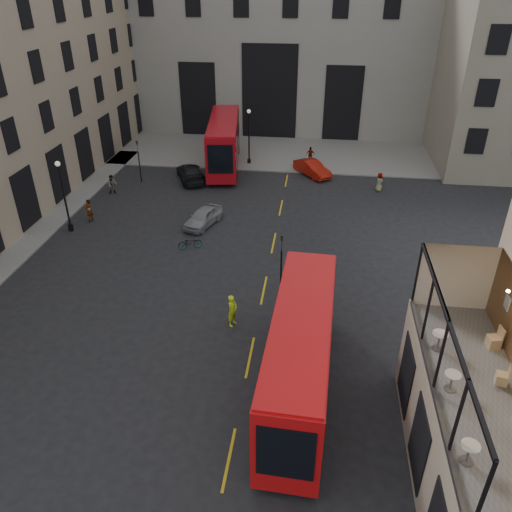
# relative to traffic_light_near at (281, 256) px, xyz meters

# --- Properties ---
(ground) EXTENTS (140.00, 140.00, 0.00)m
(ground) POSITION_rel_traffic_light_near_xyz_m (1.00, -12.00, -2.42)
(ground) COLOR black
(ground) RESTS_ON ground
(host_frontage) EXTENTS (3.00, 11.00, 4.50)m
(host_frontage) POSITION_rel_traffic_light_near_xyz_m (7.50, -12.00, -0.17)
(host_frontage) COLOR tan
(host_frontage) RESTS_ON ground
(cafe_floor) EXTENTS (3.00, 10.00, 0.10)m
(cafe_floor) POSITION_rel_traffic_light_near_xyz_m (7.50, -12.00, 2.12)
(cafe_floor) COLOR slate
(cafe_floor) RESTS_ON host_frontage
(gateway) EXTENTS (35.00, 10.60, 18.00)m
(gateway) POSITION_rel_traffic_light_near_xyz_m (-4.00, 35.99, 6.96)
(gateway) COLOR gray
(gateway) RESTS_ON ground
(pavement_far) EXTENTS (40.00, 12.00, 0.12)m
(pavement_far) POSITION_rel_traffic_light_near_xyz_m (-5.00, 26.00, -2.36)
(pavement_far) COLOR slate
(pavement_far) RESTS_ON ground
(traffic_light_near) EXTENTS (0.16, 0.20, 3.80)m
(traffic_light_near) POSITION_rel_traffic_light_near_xyz_m (0.00, 0.00, 0.00)
(traffic_light_near) COLOR black
(traffic_light_near) RESTS_ON ground
(traffic_light_far) EXTENTS (0.16, 0.20, 3.80)m
(traffic_light_far) POSITION_rel_traffic_light_near_xyz_m (-14.00, 16.00, 0.00)
(traffic_light_far) COLOR black
(traffic_light_far) RESTS_ON ground
(street_lamp_a) EXTENTS (0.36, 0.36, 5.33)m
(street_lamp_a) POSITION_rel_traffic_light_near_xyz_m (-16.00, 6.00, -0.03)
(street_lamp_a) COLOR black
(street_lamp_a) RESTS_ON ground
(street_lamp_b) EXTENTS (0.36, 0.36, 5.33)m
(street_lamp_b) POSITION_rel_traffic_light_near_xyz_m (-5.00, 22.00, -0.03)
(street_lamp_b) COLOR black
(street_lamp_b) RESTS_ON ground
(bus_near) EXTENTS (2.92, 10.93, 4.33)m
(bus_near) POSITION_rel_traffic_light_near_xyz_m (1.50, -8.07, 0.00)
(bus_near) COLOR red
(bus_near) RESTS_ON ground
(bus_far) EXTENTS (4.13, 11.78, 4.60)m
(bus_far) POSITION_rel_traffic_light_near_xyz_m (-7.26, 20.95, 0.16)
(bus_far) COLOR #AB0B15
(bus_far) RESTS_ON ground
(car_a) EXTENTS (2.70, 4.17, 1.32)m
(car_a) POSITION_rel_traffic_light_near_xyz_m (-6.52, 8.16, -1.76)
(car_a) COLOR gray
(car_a) RESTS_ON ground
(car_b) EXTENTS (3.77, 4.16, 1.38)m
(car_b) POSITION_rel_traffic_light_near_xyz_m (1.24, 19.62, -1.74)
(car_b) COLOR #A3150A
(car_b) RESTS_ON ground
(car_c) EXTENTS (3.87, 5.38, 1.45)m
(car_c) POSITION_rel_traffic_light_near_xyz_m (-9.66, 16.99, -1.70)
(car_c) COLOR black
(car_c) RESTS_ON ground
(bicycle) EXTENTS (1.70, 1.17, 0.85)m
(bicycle) POSITION_rel_traffic_light_near_xyz_m (-6.65, 4.54, -2.00)
(bicycle) COLOR gray
(bicycle) RESTS_ON ground
(cyclist) EXTENTS (0.68, 0.80, 1.86)m
(cyclist) POSITION_rel_traffic_light_near_xyz_m (-2.29, -3.52, -1.49)
(cyclist) COLOR #D0FF1A
(cyclist) RESTS_ON ground
(pedestrian_a) EXTENTS (0.90, 0.76, 1.66)m
(pedestrian_a) POSITION_rel_traffic_light_near_xyz_m (-15.50, 13.10, -1.60)
(pedestrian_a) COLOR gray
(pedestrian_a) RESTS_ON ground
(pedestrian_b) EXTENTS (1.09, 1.18, 1.60)m
(pedestrian_b) POSITION_rel_traffic_light_near_xyz_m (-7.13, 21.74, -1.63)
(pedestrian_b) COLOR gray
(pedestrian_b) RESTS_ON ground
(pedestrian_c) EXTENTS (0.91, 0.40, 1.52)m
(pedestrian_c) POSITION_rel_traffic_light_near_xyz_m (0.95, 23.35, -1.66)
(pedestrian_c) COLOR gray
(pedestrian_c) RESTS_ON ground
(pedestrian_d) EXTENTS (0.71, 0.91, 1.64)m
(pedestrian_d) POSITION_rel_traffic_light_near_xyz_m (7.09, 16.59, -1.60)
(pedestrian_d) COLOR gray
(pedestrian_d) RESTS_ON ground
(pedestrian_e) EXTENTS (0.56, 0.73, 1.79)m
(pedestrian_e) POSITION_rel_traffic_light_near_xyz_m (-15.20, 7.67, -1.53)
(pedestrian_e) COLOR gray
(pedestrian_e) RESTS_ON ground
(cafe_table_near) EXTENTS (0.54, 0.54, 0.68)m
(cafe_table_near) POSITION_rel_traffic_light_near_xyz_m (6.46, -14.70, 2.62)
(cafe_table_near) COLOR silver
(cafe_table_near) RESTS_ON cafe_floor
(cafe_table_mid) EXTENTS (0.54, 0.54, 0.67)m
(cafe_table_mid) POSITION_rel_traffic_light_near_xyz_m (6.57, -11.85, 2.62)
(cafe_table_mid) COLOR beige
(cafe_table_mid) RESTS_ON cafe_floor
(cafe_table_far) EXTENTS (0.57, 0.57, 0.72)m
(cafe_table_far) POSITION_rel_traffic_light_near_xyz_m (6.54, -9.79, 2.65)
(cafe_table_far) COLOR white
(cafe_table_far) RESTS_ON cafe_floor
(cafe_chair_c) EXTENTS (0.45, 0.45, 0.76)m
(cafe_chair_c) POSITION_rel_traffic_light_near_xyz_m (8.34, -11.35, 2.41)
(cafe_chair_c) COLOR tan
(cafe_chair_c) RESTS_ON cafe_floor
(cafe_chair_d) EXTENTS (0.51, 0.51, 0.87)m
(cafe_chair_d) POSITION_rel_traffic_light_near_xyz_m (8.59, -9.43, 2.44)
(cafe_chair_d) COLOR tan
(cafe_chair_d) RESTS_ON cafe_floor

